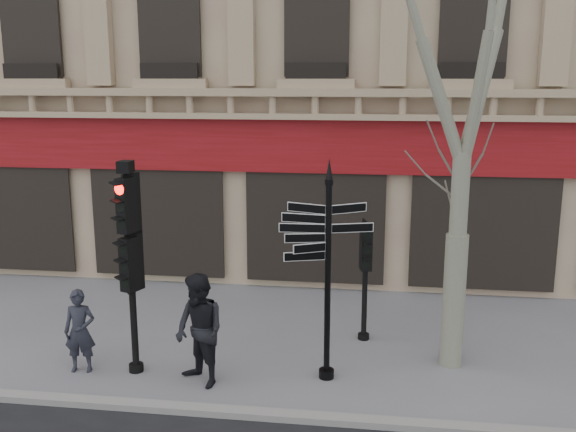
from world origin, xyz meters
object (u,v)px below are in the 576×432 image
(fingerpost, at_px, (328,234))
(pedestrian_a, at_px, (80,331))
(traffic_signal_main, at_px, (129,242))
(traffic_signal_secondary, at_px, (366,260))
(pedestrian_b, at_px, (200,331))

(fingerpost, distance_m, pedestrian_a, 4.79)
(traffic_signal_main, xyz_separation_m, traffic_signal_secondary, (4.04, 2.02, -0.75))
(fingerpost, xyz_separation_m, traffic_signal_main, (-3.43, -0.21, -0.20))
(traffic_signal_secondary, height_order, pedestrian_a, traffic_signal_secondary)
(fingerpost, height_order, traffic_signal_main, fingerpost)
(traffic_signal_secondary, bearing_deg, fingerpost, -120.99)
(traffic_signal_secondary, height_order, pedestrian_b, traffic_signal_secondary)
(traffic_signal_main, bearing_deg, fingerpost, 23.57)
(pedestrian_a, bearing_deg, traffic_signal_main, -2.42)
(traffic_signal_secondary, bearing_deg, pedestrian_a, -169.22)
(fingerpost, relative_size, traffic_signal_secondary, 1.63)
(pedestrian_b, bearing_deg, traffic_signal_secondary, 79.40)
(fingerpost, height_order, pedestrian_a, fingerpost)
(traffic_signal_main, relative_size, pedestrian_a, 2.51)
(pedestrian_a, relative_size, pedestrian_b, 0.78)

